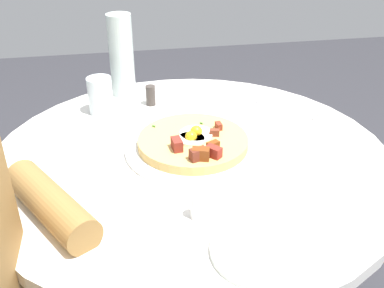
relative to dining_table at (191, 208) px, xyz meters
name	(u,v)px	position (x,y,z in m)	size (l,w,h in m)	color
dining_table	(191,208)	(0.00, 0.00, 0.00)	(0.95, 0.95, 0.71)	silver
pizza_plate	(193,148)	(-0.01, -0.01, 0.17)	(0.32, 0.32, 0.01)	white
breakfast_pizza	(193,142)	(-0.01, -0.01, 0.19)	(0.26, 0.26, 0.05)	tan
bread_plate	(262,251)	(-0.06, 0.35, 0.17)	(0.18, 0.18, 0.01)	silver
napkin	(287,109)	(-0.31, -0.19, 0.17)	(0.17, 0.14, 0.00)	white
fork	(284,109)	(-0.30, -0.17, 0.17)	(0.18, 0.01, 0.01)	silver
knife	(290,105)	(-0.33, -0.20, 0.17)	(0.18, 0.01, 0.01)	silver
water_glass	(100,95)	(0.21, -0.26, 0.22)	(0.07, 0.07, 0.10)	silver
water_bottle	(121,56)	(0.14, -0.38, 0.29)	(0.07, 0.07, 0.24)	silver
salt_shaker	(198,207)	(0.03, 0.24, 0.19)	(0.03, 0.03, 0.05)	white
pepper_shaker	(151,95)	(0.07, -0.29, 0.20)	(0.03, 0.03, 0.06)	#3F3833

